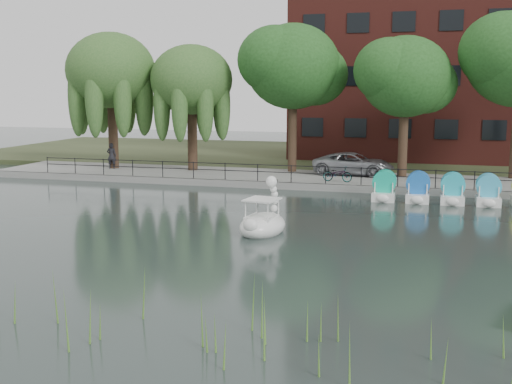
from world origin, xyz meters
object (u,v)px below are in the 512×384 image
at_px(minivan, 353,162).
at_px(swan_boat, 263,221).
at_px(bicycle, 337,173).
at_px(pedestrian, 112,154).

height_order(minivan, swan_boat, swan_boat).
height_order(minivan, bicycle, minivan).
bearing_deg(minivan, swan_boat, 177.43).
relative_size(minivan, pedestrian, 2.88).
relative_size(minivan, bicycle, 3.32).
relative_size(bicycle, swan_boat, 0.61).
relative_size(minivan, swan_boat, 2.01).
height_order(pedestrian, swan_boat, pedestrian).
bearing_deg(swan_boat, bicycle, 93.93).
distance_m(pedestrian, swan_boat, 20.28).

